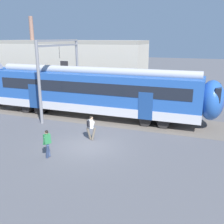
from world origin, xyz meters
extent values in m
plane|color=#515156|center=(0.00, 0.00, 0.00)|extent=(160.00, 160.00, 0.00)
cube|color=silver|center=(-2.30, 6.18, 1.05)|extent=(18.00, 3.06, 0.70)
cube|color=#2351A3|center=(-2.30, 6.18, 2.60)|extent=(18.00, 3.00, 2.40)
cube|color=black|center=(-2.30, 4.66, 2.80)|extent=(16.56, 0.03, 0.90)
cube|color=navy|center=(2.65, 4.66, 1.75)|extent=(1.10, 0.04, 2.10)
cube|color=navy|center=(-7.25, 4.66, 1.75)|extent=(1.10, 0.04, 2.10)
cylinder|color=#A4A4A9|center=(-2.30, 6.18, 3.98)|extent=(17.64, 0.70, 0.70)
cube|color=black|center=(-5.00, 6.18, 4.53)|extent=(0.70, 0.12, 0.40)
cylinder|color=black|center=(3.98, 6.18, 0.45)|extent=(0.90, 2.40, 0.90)
cylinder|color=black|center=(2.58, 6.18, 0.45)|extent=(0.90, 2.40, 0.90)
cylinder|color=black|center=(-7.18, 6.18, 0.45)|extent=(0.90, 2.40, 0.90)
cylinder|color=black|center=(-8.58, 6.18, 0.45)|extent=(0.90, 2.40, 0.90)
ellipsoid|color=#2351A3|center=(7.25, 6.18, 2.25)|extent=(1.80, 2.85, 2.95)
cube|color=black|center=(7.60, 6.18, 2.85)|extent=(0.40, 2.40, 1.00)
cylinder|color=navy|center=(-1.48, -2.08, 0.43)|extent=(0.38, 0.31, 0.87)
cylinder|color=navy|center=(-1.33, -2.38, 0.43)|extent=(0.38, 0.31, 0.87)
cube|color=#2D7F47|center=(-1.41, -2.23, 1.14)|extent=(0.39, 0.43, 0.56)
cylinder|color=#2D7F47|center=(-1.45, -2.46, 1.09)|extent=(0.26, 0.20, 0.52)
cylinder|color=#2D7F47|center=(-1.36, -2.00, 1.09)|extent=(0.26, 0.20, 0.52)
sphere|color=tan|center=(-1.42, -2.22, 1.53)|extent=(0.22, 0.22, 0.22)
sphere|color=black|center=(-1.41, -2.23, 1.56)|extent=(0.20, 0.20, 0.20)
cylinder|color=#6B6051|center=(-0.04, 1.15, 0.43)|extent=(0.37, 0.34, 0.87)
cylinder|color=#6B6051|center=(-0.37, 1.12, 0.43)|extent=(0.37, 0.34, 0.87)
cube|color=silver|center=(-0.21, 1.14, 1.14)|extent=(0.41, 0.43, 0.56)
cylinder|color=silver|center=(-0.41, 1.26, 1.09)|extent=(0.25, 0.22, 0.52)
cylinder|color=silver|center=(-0.01, 1.02, 1.09)|extent=(0.25, 0.22, 0.52)
sphere|color=tan|center=(-0.19, 1.15, 1.53)|extent=(0.22, 0.22, 0.22)
sphere|color=black|center=(-0.21, 1.14, 1.56)|extent=(0.20, 0.20, 0.20)
cube|color=black|center=(-0.35, 1.02, 1.16)|extent=(0.30, 0.32, 0.40)
cylinder|color=gray|center=(-5.42, 2.98, 3.25)|extent=(0.24, 0.24, 6.50)
cylinder|color=gray|center=(-5.42, 9.38, 3.25)|extent=(0.24, 0.24, 6.50)
cube|color=gray|center=(-5.42, 6.18, 6.45)|extent=(0.20, 6.40, 0.16)
cube|color=gray|center=(-5.42, 6.18, 6.05)|extent=(0.20, 6.40, 0.16)
cylinder|color=black|center=(-5.42, 6.18, 5.45)|extent=(0.03, 0.03, 1.00)
cube|color=beige|center=(-8.74, 14.17, 3.00)|extent=(17.71, 5.00, 6.00)
cube|color=#9F9686|center=(-8.74, 14.17, 6.20)|extent=(17.71, 5.00, 0.40)
cylinder|color=#8C6656|center=(-14.05, 14.17, 7.60)|extent=(0.50, 0.50, 3.20)
camera|label=1|loc=(6.85, -13.96, 6.66)|focal=42.00mm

